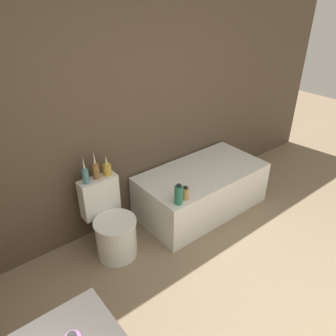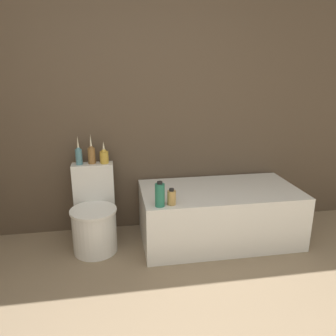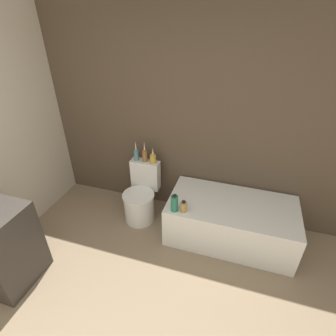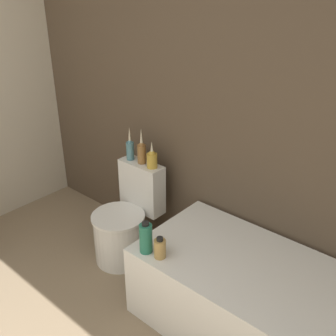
{
  "view_description": "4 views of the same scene",
  "coord_description": "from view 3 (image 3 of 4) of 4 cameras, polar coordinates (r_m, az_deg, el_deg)",
  "views": [
    {
      "loc": [
        -1.48,
        -0.33,
        2.34
      ],
      "look_at": [
        0.18,
        1.74,
        0.82
      ],
      "focal_mm": 35.0,
      "sensor_mm": 36.0,
      "label": 1
    },
    {
      "loc": [
        -0.16,
        -0.84,
        1.57
      ],
      "look_at": [
        0.28,
        1.81,
        0.76
      ],
      "focal_mm": 35.0,
      "sensor_mm": 36.0,
      "label": 2
    },
    {
      "loc": [
        0.78,
        -0.54,
        2.41
      ],
      "look_at": [
        0.08,
        1.67,
        0.98
      ],
      "focal_mm": 28.0,
      "sensor_mm": 36.0,
      "label": 3
    },
    {
      "loc": [
        1.54,
        0.21,
        2.02
      ],
      "look_at": [
        0.14,
        1.82,
        0.97
      ],
      "focal_mm": 42.0,
      "sensor_mm": 36.0,
      "label": 4
    }
  ],
  "objects": [
    {
      "name": "wall_back_tiled",
      "position": [
        3.16,
        2.24,
        11.05
      ],
      "size": [
        6.4,
        0.06,
        2.6
      ],
      "color": "brown",
      "rests_on": "ground_plane"
    },
    {
      "name": "shampoo_bottle_short",
      "position": [
        2.87,
        3.39,
        -8.4
      ],
      "size": [
        0.07,
        0.07,
        0.14
      ],
      "color": "tan",
      "rests_on": "bathtub"
    },
    {
      "name": "vase_bronze",
      "position": [
        3.27,
        -3.3,
        2.28
      ],
      "size": [
        0.08,
        0.08,
        0.21
      ],
      "color": "gold",
      "rests_on": "toilet"
    },
    {
      "name": "toilet",
      "position": [
        3.44,
        -5.94,
        -6.59
      ],
      "size": [
        0.4,
        0.54,
        0.74
      ],
      "color": "white",
      "rests_on": "ground"
    },
    {
      "name": "shampoo_bottle_tall",
      "position": [
        2.85,
        1.4,
        -7.68
      ],
      "size": [
        0.08,
        0.08,
        0.21
      ],
      "color": "#267259",
      "rests_on": "bathtub"
    },
    {
      "name": "vase_silver",
      "position": [
        3.3,
        -5.09,
        2.94
      ],
      "size": [
        0.07,
        0.07,
        0.28
      ],
      "color": "olive",
      "rests_on": "toilet"
    },
    {
      "name": "vase_gold",
      "position": [
        3.33,
        -6.94,
        3.06
      ],
      "size": [
        0.06,
        0.06,
        0.27
      ],
      "color": "teal",
      "rests_on": "toilet"
    },
    {
      "name": "bathtub",
      "position": [
        3.24,
        13.41,
        -11.05
      ],
      "size": [
        1.45,
        0.76,
        0.51
      ],
      "color": "white",
      "rests_on": "ground"
    }
  ]
}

